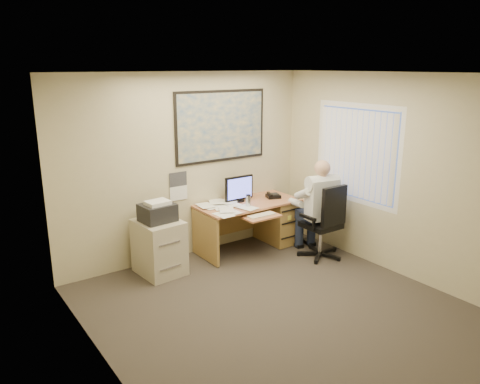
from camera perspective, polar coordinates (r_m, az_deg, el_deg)
room_shell at (r=5.07m, az=5.93°, el=-1.26°), size 4.00×4.50×2.70m
desk at (r=7.44m, az=2.93°, el=-3.08°), size 1.60×0.97×1.14m
world_map at (r=7.06m, az=-2.29°, el=8.03°), size 1.56×0.03×1.06m
wall_calendar at (r=6.85m, az=-7.52°, el=0.70°), size 0.28×0.01×0.42m
window_blinds at (r=6.94m, az=13.97°, el=4.55°), size 0.06×1.40×1.30m
filing_cabinet at (r=6.50m, az=-9.86°, el=-6.06°), size 0.59×0.69×1.04m
office_chair at (r=7.06m, az=10.08°, el=-5.34°), size 0.67×0.67×1.13m
person at (r=6.99m, az=9.74°, el=-2.06°), size 0.79×0.99×1.46m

